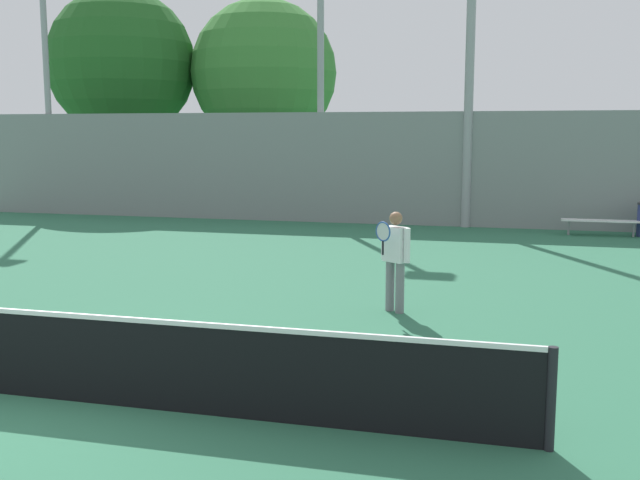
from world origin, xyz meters
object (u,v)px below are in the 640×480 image
tennis_player (395,255)px  tennis_net (36,353)px  light_pole_center_back (321,37)px  light_pole_near_left (44,30)px  light_pole_far_right (471,24)px  tree_green_broad (122,64)px  bench_courtside_far (601,221)px  tree_green_tall (264,73)px

tennis_player → tennis_net: bearing=-87.8°
light_pole_center_back → light_pole_near_left: bearing=-179.0°
light_pole_near_left → light_pole_far_right: light_pole_far_right is taller
tennis_player → tree_green_broad: bearing=165.4°
bench_courtside_far → light_pole_far_right: 6.71m
bench_courtside_far → light_pole_near_left: 18.88m
tennis_net → tree_green_broad: 23.89m
bench_courtside_far → tree_green_broad: 19.40m
bench_courtside_far → tree_green_broad: (-17.74, 5.97, 5.09)m
light_pole_far_right → tree_green_broad: light_pole_far_right is taller
light_pole_near_left → tree_green_broad: size_ratio=1.18×
light_pole_far_right → light_pole_center_back: bearing=175.5°
tennis_player → light_pole_center_back: size_ratio=0.17×
light_pole_far_right → bench_courtside_far: bearing=-15.4°
light_pole_near_left → light_pole_far_right: (14.20, -0.19, -0.32)m
light_pole_far_right → light_pole_center_back: (-4.58, 0.36, -0.19)m
light_pole_far_right → tennis_player: bearing=-91.8°
light_pole_near_left → light_pole_center_back: (9.63, 0.17, -0.51)m
tennis_player → bench_courtside_far: bearing=102.9°
light_pole_far_right → tree_green_broad: size_ratio=1.22×
light_pole_center_back → tree_green_broad: 10.50m
light_pole_far_right → tree_green_broad: 14.87m
tennis_net → tree_green_broad: tree_green_broad is taller
tennis_net → bench_courtside_far: (7.14, 14.85, -0.09)m
tennis_net → bench_courtside_far: tennis_net is taller
bench_courtside_far → light_pole_near_left: size_ratio=0.21×
tennis_net → light_pole_center_back: light_pole_center_back is taller
light_pole_near_left → light_pole_center_back: bearing=1.0°
tennis_player → light_pole_near_left: (-13.86, 11.26, 5.30)m
light_pole_center_back → tree_green_broad: (-9.45, 4.58, -0.21)m
tree_green_broad → tennis_net: bearing=-63.0°
tennis_player → bench_courtside_far: (4.06, 10.05, -0.51)m
tennis_net → tennis_player: size_ratio=6.65×
tennis_net → tree_green_tall: bearing=102.9°
tree_green_broad → light_pole_center_back: bearing=-25.9°
light_pole_near_left → light_pole_far_right: 14.21m
tree_green_broad → light_pole_near_left: bearing=-92.2°
tree_green_broad → light_pole_far_right: bearing=-19.4°
tree_green_tall → tennis_net: bearing=-77.1°
tennis_net → bench_courtside_far: 16.48m
tree_green_tall → tree_green_broad: bearing=-164.6°
light_pole_near_left → tree_green_tall: 8.50m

